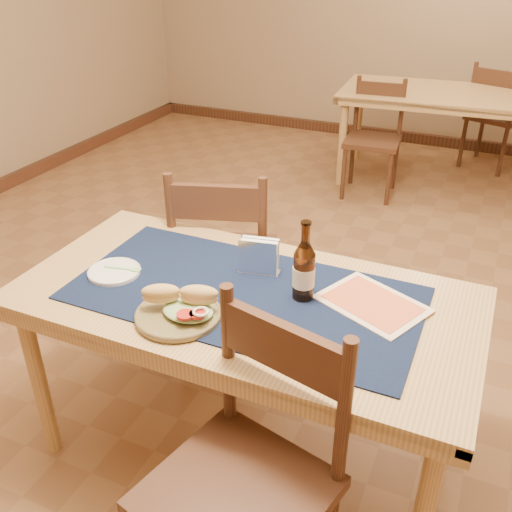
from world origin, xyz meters
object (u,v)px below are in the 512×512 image
at_px(beer_bottle, 304,270).
at_px(chair_main_far, 224,258).
at_px(sandwich_plate, 181,309).
at_px(chair_main_near, 247,477).
at_px(napkin_holder, 259,257).
at_px(back_table, 450,103).
at_px(main_table, 245,314).

bearing_deg(beer_bottle, chair_main_far, 138.09).
xyz_separation_m(sandwich_plate, beer_bottle, (0.32, 0.27, 0.08)).
xyz_separation_m(chair_main_near, beer_bottle, (-0.05, 0.58, 0.35)).
xyz_separation_m(chair_main_near, sandwich_plate, (-0.38, 0.31, 0.27)).
height_order(chair_main_far, napkin_holder, chair_main_far).
height_order(back_table, beer_bottle, beer_bottle).
relative_size(chair_main_near, sandwich_plate, 3.53).
bearing_deg(chair_main_far, back_table, 76.81).
distance_m(chair_main_far, sandwich_plate, 0.86).
bearing_deg(chair_main_near, main_table, 115.61).
bearing_deg(main_table, back_table, 85.32).
bearing_deg(beer_bottle, sandwich_plate, -139.94).
xyz_separation_m(back_table, sandwich_plate, (-0.40, -3.52, 0.12)).
bearing_deg(chair_main_near, chair_main_far, 119.79).
height_order(back_table, sandwich_plate, sandwich_plate).
relative_size(chair_main_far, beer_bottle, 3.46).
bearing_deg(chair_main_near, back_table, 89.66).
bearing_deg(back_table, sandwich_plate, -96.44).
bearing_deg(napkin_holder, main_table, -86.05).
relative_size(chair_main_far, sandwich_plate, 3.52).
bearing_deg(napkin_holder, chair_main_near, -68.78).
bearing_deg(main_table, chair_main_far, 123.33).
xyz_separation_m(back_table, beer_bottle, (-0.08, -3.25, 0.19)).
relative_size(back_table, napkin_holder, 11.13).
bearing_deg(back_table, beer_bottle, -91.37).
relative_size(chair_main_far, napkin_holder, 6.19).
bearing_deg(chair_main_far, beer_bottle, -41.91).
height_order(main_table, back_table, same).
bearing_deg(napkin_holder, beer_bottle, -23.79).
distance_m(main_table, sandwich_plate, 0.27).
bearing_deg(beer_bottle, main_table, -163.33).
height_order(chair_main_far, sandwich_plate, chair_main_far).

